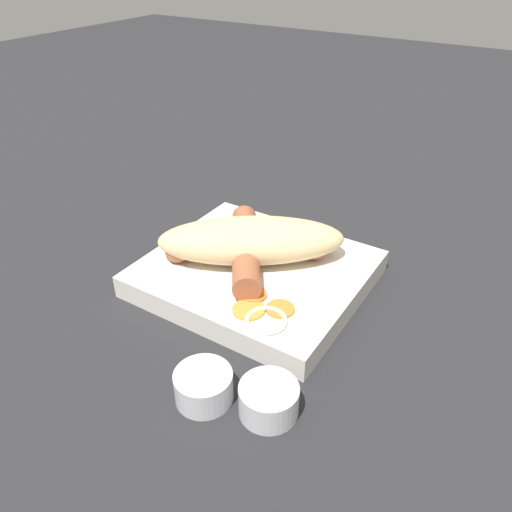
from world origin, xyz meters
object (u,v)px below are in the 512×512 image
(bread_roll, at_px, (251,240))
(condiment_cup_near, at_px, (204,387))
(food_tray, at_px, (256,273))
(condiment_cup_far, at_px, (269,401))
(sausage, at_px, (246,248))

(bread_roll, distance_m, condiment_cup_near, 0.18)
(food_tray, relative_size, condiment_cup_far, 4.63)
(bread_roll, xyz_separation_m, sausage, (0.00, 0.00, -0.01))
(bread_roll, bearing_deg, sausage, 56.47)
(condiment_cup_near, bearing_deg, food_tray, -72.56)
(food_tray, height_order, sausage, sausage)
(bread_roll, height_order, sausage, bread_roll)
(food_tray, height_order, bread_roll, bread_roll)
(bread_roll, height_order, condiment_cup_far, bread_roll)
(food_tray, height_order, condiment_cup_near, condiment_cup_near)
(food_tray, relative_size, sausage, 1.50)
(food_tray, height_order, condiment_cup_far, condiment_cup_far)
(food_tray, xyz_separation_m, bread_roll, (0.01, -0.01, 0.04))
(sausage, bearing_deg, condiment_cup_near, 111.52)
(bread_roll, relative_size, condiment_cup_near, 4.22)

